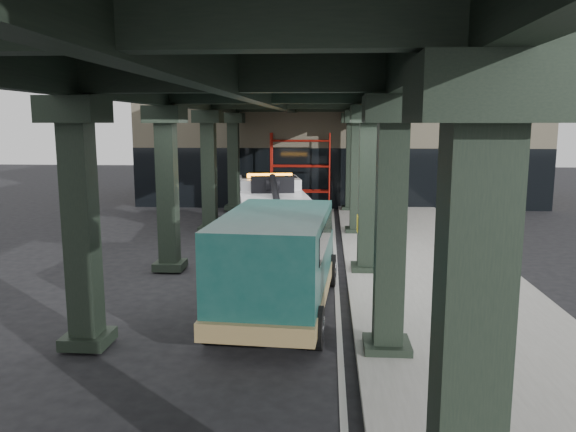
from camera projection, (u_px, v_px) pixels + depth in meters
The scene contains 8 objects.
ground at pixel (274, 292), 15.10m from camera, with size 90.00×90.00×0.00m, color black.
sidewalk at pixel (430, 273), 16.74m from camera, with size 5.00×40.00×0.15m, color gray.
lane_stripe at pixel (336, 274), 16.94m from camera, with size 0.12×38.00×0.01m, color silver.
viaduct at pixel (266, 89), 16.20m from camera, with size 7.40×32.00×6.40m.
building at pixel (338, 131), 33.98m from camera, with size 22.00×10.00×8.00m, color #C6B793.
scaffolding at pixel (300, 170), 29.16m from camera, with size 3.08×0.88×4.00m.
tow_truck at pixel (273, 212), 20.26m from camera, with size 3.54×8.46×2.70m.
towed_van at pixel (278, 260), 13.12m from camera, with size 2.81×6.27×2.49m.
Camera 1 is at (1.41, -14.49, 4.50)m, focal length 35.00 mm.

